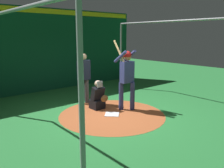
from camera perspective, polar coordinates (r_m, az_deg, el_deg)
ground_plane at (r=7.12m, az=0.00°, el=-7.50°), size 25.21×25.21×0.00m
dirt_circle at (r=7.12m, az=0.00°, el=-7.48°), size 3.19×3.19×0.01m
home_plate at (r=7.11m, az=0.00°, el=-7.41°), size 0.59×0.59×0.01m
batter at (r=7.33m, az=3.63°, el=2.44°), size 0.68×0.49×2.21m
catcher at (r=7.57m, az=-3.46°, el=-3.38°), size 0.58×0.40×0.95m
umpire at (r=8.08m, az=-6.89°, el=2.00°), size 0.22×0.49×1.75m
back_wall at (r=10.41m, az=-15.72°, el=8.11°), size 0.22×9.21×3.48m
cage_frame at (r=6.72m, az=0.00°, el=8.88°), size 5.32×5.57×2.88m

